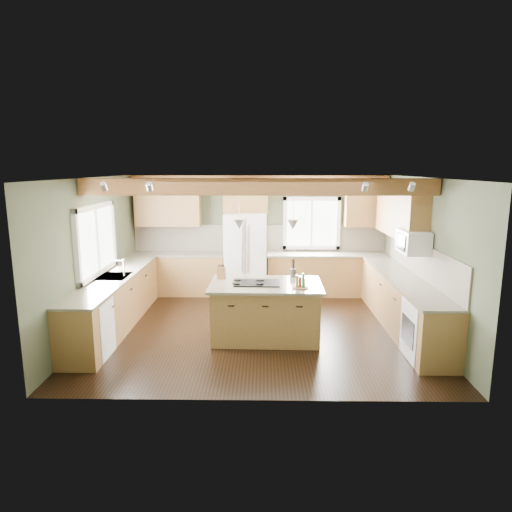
{
  "coord_description": "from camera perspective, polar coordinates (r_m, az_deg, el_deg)",
  "views": [
    {
      "loc": [
        0.09,
        -7.57,
        2.78
      ],
      "look_at": [
        -0.04,
        0.3,
        1.23
      ],
      "focal_mm": 32.0,
      "sensor_mm": 36.0,
      "label": 1
    }
  ],
  "objects": [
    {
      "name": "oven",
      "position": [
        7.16,
        20.76,
        -8.78
      ],
      "size": [
        0.6,
        0.72,
        0.84
      ],
      "primitive_type": "cube",
      "color": "white",
      "rests_on": "floor"
    },
    {
      "name": "counter_back_left",
      "position": [
        10.13,
        -9.75,
        0.26
      ],
      "size": [
        2.06,
        0.64,
        0.04
      ],
      "primitive_type": "cube",
      "color": "#4C4637",
      "rests_on": "base_cab_back_left"
    },
    {
      "name": "upper_cab_over_fridge",
      "position": [
        9.93,
        -1.3,
        7.48
      ],
      "size": [
        0.96,
        0.35,
        0.7
      ],
      "primitive_type": "cube",
      "color": "brown",
      "rests_on": "wall_back"
    },
    {
      "name": "upper_cab_back_left",
      "position": [
        10.15,
        -10.93,
        6.23
      ],
      "size": [
        1.4,
        0.35,
        0.9
      ],
      "primitive_type": "cube",
      "color": "brown",
      "rests_on": "wall_back"
    },
    {
      "name": "wall_back",
      "position": [
        10.18,
        0.45,
        2.77
      ],
      "size": [
        5.6,
        0.0,
        5.6
      ],
      "primitive_type": "plane",
      "rotation": [
        1.57,
        0.0,
        0.0
      ],
      "color": "#3D4631",
      "rests_on": "ground"
    },
    {
      "name": "window_left",
      "position": [
        8.24,
        -19.44,
        1.9
      ],
      "size": [
        0.04,
        1.6,
        1.05
      ],
      "primitive_type": "cube",
      "color": "white",
      "rests_on": "wall_left"
    },
    {
      "name": "floor",
      "position": [
        8.07,
        0.28,
        -9.03
      ],
      "size": [
        5.6,
        5.6,
        0.0
      ],
      "primitive_type": "plane",
      "color": "black",
      "rests_on": "ground"
    },
    {
      "name": "base_cab_back_left",
      "position": [
        10.22,
        -9.67,
        -2.27
      ],
      "size": [
        2.02,
        0.6,
        0.88
      ],
      "primitive_type": "cube",
      "color": "brown",
      "rests_on": "floor"
    },
    {
      "name": "backsplash_back",
      "position": [
        10.18,
        0.45,
        2.25
      ],
      "size": [
        5.58,
        0.03,
        0.58
      ],
      "primitive_type": "cube",
      "color": "brown",
      "rests_on": "wall_back"
    },
    {
      "name": "upper_cab_back_corner",
      "position": [
        10.18,
        13.58,
        6.14
      ],
      "size": [
        0.9,
        0.35,
        0.9
      ],
      "primitive_type": "cube",
      "color": "brown",
      "rests_on": "wall_back"
    },
    {
      "name": "window_back",
      "position": [
        10.18,
        6.95,
        4.11
      ],
      "size": [
        1.1,
        0.04,
        1.0
      ],
      "primitive_type": "cube",
      "color": "white",
      "rests_on": "wall_back"
    },
    {
      "name": "sink",
      "position": [
        8.26,
        -17.34,
        -2.5
      ],
      "size": [
        0.5,
        0.65,
        0.03
      ],
      "primitive_type": "cube",
      "color": "#262628",
      "rests_on": "counter_left"
    },
    {
      "name": "counter_right",
      "position": [
        8.21,
        18.03,
        -2.66
      ],
      "size": [
        0.64,
        3.74,
        0.04
      ],
      "primitive_type": "cube",
      "color": "#4C4637",
      "rests_on": "base_cab_right"
    },
    {
      "name": "knife_block",
      "position": [
        7.67,
        -4.36,
        -2.14
      ],
      "size": [
        0.15,
        0.13,
        0.21
      ],
      "primitive_type": "cube",
      "rotation": [
        0.0,
        0.0,
        -0.34
      ],
      "color": "brown",
      "rests_on": "island_top"
    },
    {
      "name": "upper_cab_right",
      "position": [
        8.88,
        17.62,
        5.25
      ],
      "size": [
        0.35,
        2.2,
        0.9
      ],
      "primitive_type": "cube",
      "color": "brown",
      "rests_on": "wall_right"
    },
    {
      "name": "cooktop",
      "position": [
        7.39,
        0.13,
        -3.37
      ],
      "size": [
        0.74,
        0.5,
        0.02
      ],
      "primitive_type": "cube",
      "rotation": [
        0.0,
        0.0,
        -0.02
      ],
      "color": "black",
      "rests_on": "island_top"
    },
    {
      "name": "base_cab_right",
      "position": [
        8.33,
        17.84,
        -5.73
      ],
      "size": [
        0.6,
        3.7,
        0.88
      ],
      "primitive_type": "cube",
      "color": "brown",
      "rests_on": "floor"
    },
    {
      "name": "wall_right",
      "position": [
        8.18,
        20.3,
        0.01
      ],
      "size": [
        0.0,
        5.0,
        5.0
      ],
      "primitive_type": "plane",
      "rotation": [
        1.57,
        0.0,
        -1.57
      ],
      "color": "#3D4631",
      "rests_on": "ground"
    },
    {
      "name": "pendant_right",
      "position": [
        7.21,
        4.63,
        3.92
      ],
      "size": [
        0.18,
        0.18,
        0.16
      ],
      "primitive_type": "cone",
      "rotation": [
        3.14,
        0.0,
        0.0
      ],
      "color": "#B2B2B7",
      "rests_on": "ceiling"
    },
    {
      "name": "island_top",
      "position": [
        7.39,
        1.23,
        -3.61
      ],
      "size": [
        1.83,
        1.19,
        0.04
      ],
      "primitive_type": "cube",
      "rotation": [
        0.0,
        0.0,
        -0.02
      ],
      "color": "#4C4637",
      "rests_on": "island"
    },
    {
      "name": "counter_back_right",
      "position": [
        10.05,
        8.96,
        0.21
      ],
      "size": [
        2.66,
        0.64,
        0.04
      ],
      "primitive_type": "cube",
      "color": "#4C4637",
      "rests_on": "base_cab_back_right"
    },
    {
      "name": "faucet",
      "position": [
        8.18,
        -16.2,
        -1.53
      ],
      "size": [
        0.02,
        0.02,
        0.28
      ],
      "primitive_type": "cylinder",
      "color": "#B2B2B7",
      "rests_on": "sink"
    },
    {
      "name": "ceiling_beam",
      "position": [
        7.16,
        0.26,
        8.65
      ],
      "size": [
        5.55,
        0.26,
        0.26
      ],
      "primitive_type": "cube",
      "color": "brown",
      "rests_on": "ceiling"
    },
    {
      "name": "wall_left",
      "position": [
        8.24,
        -19.58,
        0.13
      ],
      "size": [
        0.0,
        5.0,
        5.0
      ],
      "primitive_type": "plane",
      "rotation": [
        1.57,
        0.0,
        1.57
      ],
      "color": "#3D4631",
      "rests_on": "ground"
    },
    {
      "name": "counter_left",
      "position": [
        8.27,
        -17.33,
        -2.53
      ],
      "size": [
        0.64,
        3.74,
        0.04
      ],
      "primitive_type": "cube",
      "color": "#4C4637",
      "rests_on": "base_cab_left"
    },
    {
      "name": "soffit_trim",
      "position": [
        9.98,
        0.45,
        9.75
      ],
      "size": [
        5.55,
        0.2,
        0.1
      ],
      "primitive_type": "cube",
      "color": "brown",
      "rests_on": "ceiling"
    },
    {
      "name": "pendant_left",
      "position": [
        7.22,
        -2.11,
        3.97
      ],
      "size": [
        0.18,
        0.18,
        0.16
      ],
      "primitive_type": "cone",
      "rotation": [
        3.14,
        0.0,
        0.0
      ],
      "color": "#B2B2B7",
      "rests_on": "ceiling"
    },
    {
      "name": "utensil_crock",
      "position": [
        7.83,
        4.65,
        -2.1
      ],
      "size": [
        0.11,
        0.11,
        0.14
      ],
      "primitive_type": "cylinder",
      "rotation": [
        0.0,
        0.0,
        0.04
      ],
      "color": "#413934",
      "rests_on": "island_top"
    },
    {
      "name": "base_cab_left",
      "position": [
        8.38,
        -17.15,
        -5.59
      ],
      "size": [
        0.6,
        3.7,
        0.88
      ],
      "primitive_type": "cube",
      "color": "brown",
      "rests_on": "floor"
    },
    {
      "name": "base_cab_back_right",
      "position": [
        10.15,
        8.88,
        -2.35
      ],
      "size": [
        2.62,
        0.6,
        0.88
      ],
      "primitive_type": "cube",
      "color": "brown",
      "rests_on": "floor"
    },
    {
      "name": "ceiling",
      "position": [
        7.58,
        0.3,
        9.77
      ],
      "size": [
        5.6,
        5.6,
        0.0
      ],
      "primitive_type": "plane",
      "rotation": [
        3.14,
        0.0,
        0.0
      ],
      "color": "silver",
      "rests_on": "wall_back"
    },
    {
      "name": "island",
      "position": [
        7.52,
        1.21,
        -7.0
      ],
      "size": [
        1.72,
        1.07,
        0.88
      ],
      "primitive_type": "cube",
      "rotation": [
        0.0,
        0.0,
        -0.02
      ],
      "color": "brown",
      "rests_on": "floor"
    },
    {
      "name": "microwave",
      "position": [
        8.02,
        19.06,
        1.69
      ],
      "size": [
        0.4,
        0.7,
        0.38
      ],
      "primitive_type": "cube",
      "color": "white",
      "rests_on": "wall_right"
    },
    {
      "name": "bottle_tray",
      "position": [
        7.11,
        5.58,
        -3.14
      ],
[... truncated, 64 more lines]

